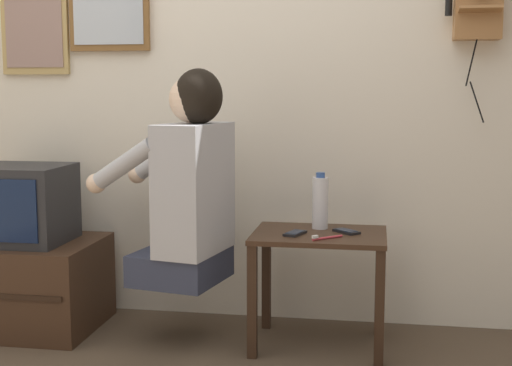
{
  "coord_description": "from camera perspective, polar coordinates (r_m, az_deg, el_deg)",
  "views": [
    {
      "loc": [
        0.71,
        -2.27,
        1.15
      ],
      "look_at": [
        0.19,
        0.77,
        0.74
      ],
      "focal_mm": 50.0,
      "sensor_mm": 36.0,
      "label": 1
    }
  ],
  "objects": [
    {
      "name": "television",
      "position": [
        3.55,
        -18.43,
        -1.59
      ],
      "size": [
        0.46,
        0.39,
        0.37
      ],
      "color": "#232326",
      "rests_on": "tv_stand"
    },
    {
      "name": "wall_phone_antique",
      "position": [
        3.45,
        17.34,
        13.76
      ],
      "size": [
        0.25,
        0.18,
        0.76
      ],
      "color": "#9E6B3D"
    },
    {
      "name": "water_bottle",
      "position": [
        3.25,
        5.16,
        -1.54
      ],
      "size": [
        0.07,
        0.07,
        0.26
      ],
      "color": "silver",
      "rests_on": "side_table"
    },
    {
      "name": "framed_picture",
      "position": [
        3.87,
        -17.29,
        11.99
      ],
      "size": [
        0.36,
        0.03,
        0.5
      ],
      "color": "tan"
    },
    {
      "name": "toothbrush",
      "position": [
        3.04,
        5.55,
        -4.36
      ],
      "size": [
        0.12,
        0.11,
        0.02
      ],
      "rotation": [
        0.0,
        0.0,
        2.29
      ],
      "color": "#D83F4C",
      "rests_on": "side_table"
    },
    {
      "name": "tv_stand",
      "position": [
        3.66,
        -18.05,
        -7.68
      ],
      "size": [
        0.72,
        0.56,
        0.43
      ],
      "color": "#382316",
      "rests_on": "ground_plane"
    },
    {
      "name": "person",
      "position": [
        3.18,
        -5.41,
        -0.12
      ],
      "size": [
        0.61,
        0.52,
        0.95
      ],
      "rotation": [
        0.0,
        0.0,
        1.37
      ],
      "color": "#2D3347",
      "rests_on": "ground_plane"
    },
    {
      "name": "cell_phone_spare",
      "position": [
        3.18,
        7.24,
        -3.86
      ],
      "size": [
        0.13,
        0.13,
        0.01
      ],
      "rotation": [
        0.0,
        0.0,
        0.77
      ],
      "color": "black",
      "rests_on": "side_table"
    },
    {
      "name": "cell_phone_held",
      "position": [
        3.13,
        3.14,
        -4.03
      ],
      "size": [
        0.1,
        0.14,
        0.01
      ],
      "rotation": [
        0.0,
        0.0,
        -0.34
      ],
      "color": "black",
      "rests_on": "side_table"
    },
    {
      "name": "wall_back",
      "position": [
        3.56,
        -1.81,
        9.56
      ],
      "size": [
        6.8,
        0.05,
        2.55
      ],
      "color": "silver",
      "rests_on": "ground_plane"
    },
    {
      "name": "side_table",
      "position": [
        3.19,
        5.08,
        -5.8
      ],
      "size": [
        0.59,
        0.44,
        0.52
      ],
      "color": "#382316",
      "rests_on": "ground_plane"
    }
  ]
}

